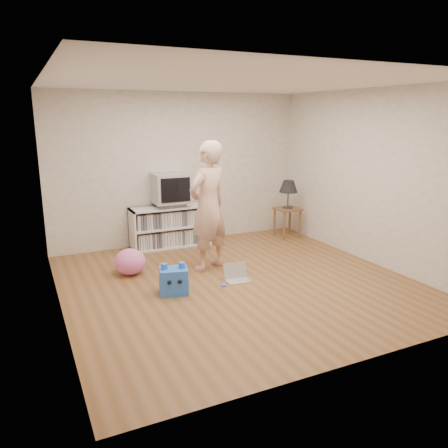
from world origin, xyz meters
TOP-DOWN VIEW (x-y plane):
  - ground at (0.00, 0.00)m, footprint 4.50×4.50m
  - walls at (0.00, 0.00)m, footprint 4.52×4.52m
  - ceiling at (0.00, 0.00)m, footprint 4.50×4.50m
  - media_unit at (-0.24, 2.04)m, footprint 1.40×0.45m
  - dvd_deck at (-0.24, 2.02)m, footprint 0.45×0.35m
  - crt_tv at (-0.24, 2.02)m, footprint 0.60×0.53m
  - side_table at (1.88, 1.65)m, footprint 0.42×0.42m
  - table_lamp at (1.88, 1.65)m, footprint 0.34×0.34m
  - person at (-0.13, 0.68)m, footprint 0.80×0.68m
  - laptop at (0.03, 0.08)m, footprint 0.35×0.29m
  - playing_cards at (-0.23, -0.05)m, footprint 0.09×0.10m
  - plush_blue at (-0.91, 0.00)m, footprint 0.40×0.36m
  - plush_pink at (-1.24, 0.93)m, footprint 0.58×0.58m

SIDE VIEW (x-z plane):
  - ground at x=0.00m, z-range 0.00..0.00m
  - playing_cards at x=-0.23m, z-range 0.00..0.02m
  - laptop at x=0.03m, z-range -0.05..0.18m
  - plush_blue at x=-0.91m, z-range -0.03..0.37m
  - plush_pink at x=-1.24m, z-range 0.00..0.37m
  - media_unit at x=-0.24m, z-range 0.00..0.70m
  - side_table at x=1.88m, z-range 0.14..0.69m
  - dvd_deck at x=-0.24m, z-range 0.70..0.77m
  - person at x=-0.13m, z-range 0.00..1.87m
  - table_lamp at x=1.88m, z-range 0.68..1.20m
  - crt_tv at x=-0.24m, z-range 0.77..1.27m
  - walls at x=0.00m, z-range 0.00..2.60m
  - ceiling at x=0.00m, z-range 2.60..2.60m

